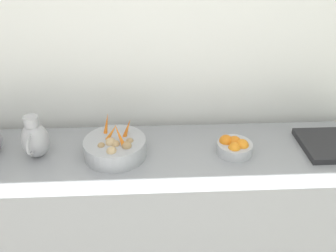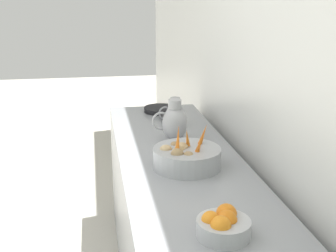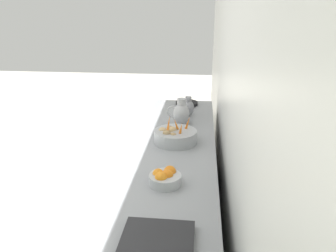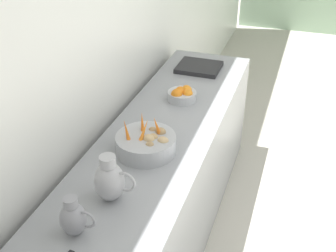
{
  "view_description": "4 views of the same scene",
  "coord_description": "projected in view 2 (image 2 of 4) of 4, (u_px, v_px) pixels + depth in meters",
  "views": [
    {
      "loc": [
        0.17,
        -0.13,
        2.08
      ],
      "look_at": [
        -1.49,
        -0.05,
        1.11
      ],
      "focal_mm": 38.28,
      "sensor_mm": 36.0,
      "label": 1
    },
    {
      "loc": [
        -1.07,
        1.72,
        1.77
      ],
      "look_at": [
        -1.43,
        -0.44,
        1.1
      ],
      "focal_mm": 47.2,
      "sensor_mm": 36.0,
      "label": 2
    },
    {
      "loc": [
        -1.72,
        2.12,
        1.95
      ],
      "look_at": [
        -1.45,
        -0.36,
        1.04
      ],
      "focal_mm": 34.93,
      "sensor_mm": 36.0,
      "label": 3
    },
    {
      "loc": [
        -0.74,
        -2.24,
        2.32
      ],
      "look_at": [
        -1.38,
        -0.34,
        1.1
      ],
      "focal_mm": 45.77,
      "sensor_mm": 36.0,
      "label": 4
    }
  ],
  "objects": [
    {
      "name": "skillet_on_counter",
      "position": [
        161.0,
        110.0,
        3.31
      ],
      "size": [
        0.25,
        0.41,
        0.03
      ],
      "color": "black",
      "rests_on": "prep_counter"
    },
    {
      "name": "metal_pitcher_tall",
      "position": [
        174.0,
        122.0,
        2.65
      ],
      "size": [
        0.21,
        0.15,
        0.25
      ],
      "color": "#A3A3A8",
      "rests_on": "prep_counter"
    },
    {
      "name": "metal_pitcher_short",
      "position": [
        175.0,
        114.0,
        2.92
      ],
      "size": [
        0.17,
        0.12,
        0.2
      ],
      "color": "gray",
      "rests_on": "prep_counter"
    },
    {
      "name": "vegetable_colander",
      "position": [
        186.0,
        157.0,
        2.25
      ],
      "size": [
        0.35,
        0.35,
        0.23
      ],
      "color": "#9EA0A5",
      "rests_on": "prep_counter"
    },
    {
      "name": "orange_bowl",
      "position": [
        223.0,
        225.0,
        1.62
      ],
      "size": [
        0.2,
        0.2,
        0.1
      ],
      "color": "#ADAFB5",
      "rests_on": "prep_counter"
    }
  ]
}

